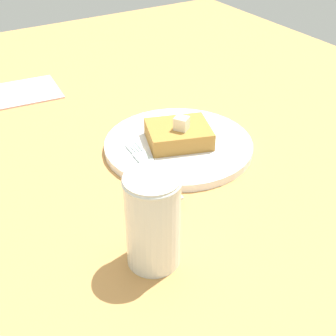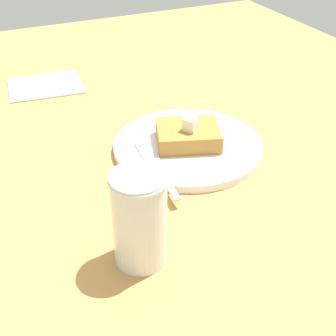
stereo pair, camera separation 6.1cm
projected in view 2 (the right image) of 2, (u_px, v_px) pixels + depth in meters
table_surface at (136, 134)px, 80.28cm from camera, size 126.42×126.42×2.32cm
plate at (188, 146)px, 73.47cm from camera, size 23.30×23.30×1.25cm
toast_slice_center at (188, 135)px, 72.41cm from camera, size 11.57×10.54×2.74cm
butter_pat_primary at (191, 124)px, 70.38cm from camera, size 2.62×2.68×2.01cm
fork at (155, 164)px, 67.77cm from camera, size 2.45×16.06×0.36cm
syrup_jar at (140, 223)px, 51.19cm from camera, size 6.33×6.33×11.53cm
napkin at (46, 86)px, 93.74cm from camera, size 15.43×13.13×0.30cm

